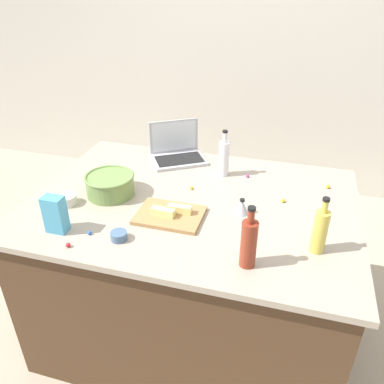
# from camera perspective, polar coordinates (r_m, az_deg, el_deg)

# --- Properties ---
(ground_plane) EXTENTS (12.00, 12.00, 0.00)m
(ground_plane) POSITION_cam_1_polar(r_m,az_deg,el_deg) (2.52, -0.00, -19.06)
(ground_plane) COLOR #B7A88E
(wall_back) EXTENTS (8.00, 0.10, 2.60)m
(wall_back) POSITION_cam_1_polar(r_m,az_deg,el_deg) (3.68, 9.22, 20.21)
(wall_back) COLOR beige
(wall_back) RESTS_ON ground
(island_counter) EXTENTS (1.60, 1.15, 0.90)m
(island_counter) POSITION_cam_1_polar(r_m,az_deg,el_deg) (2.20, -0.00, -11.33)
(island_counter) COLOR #4C331E
(island_counter) RESTS_ON ground
(laptop) EXTENTS (0.38, 0.36, 0.22)m
(laptop) POSITION_cam_1_polar(r_m,az_deg,el_deg) (2.35, -2.18, 5.93)
(laptop) COLOR #B7B7BC
(laptop) RESTS_ON island_counter
(mixing_bowl_large) EXTENTS (0.25, 0.25, 0.11)m
(mixing_bowl_large) POSITION_cam_1_polar(r_m,az_deg,el_deg) (2.00, -11.93, 1.11)
(mixing_bowl_large) COLOR #72934C
(mixing_bowl_large) RESTS_ON island_counter
(bottle_soy) EXTENTS (0.06, 0.06, 0.26)m
(bottle_soy) POSITION_cam_1_polar(r_m,az_deg,el_deg) (1.49, 8.33, -7.35)
(bottle_soy) COLOR maroon
(bottle_soy) RESTS_ON island_counter
(bottle_oil) EXTENTS (0.06, 0.06, 0.25)m
(bottle_oil) POSITION_cam_1_polar(r_m,az_deg,el_deg) (1.63, 18.29, -5.36)
(bottle_oil) COLOR #DBC64C
(bottle_oil) RESTS_ON island_counter
(bottle_vinegar) EXTENTS (0.06, 0.06, 0.26)m
(bottle_vinegar) POSITION_cam_1_polar(r_m,az_deg,el_deg) (2.14, 4.72, 5.07)
(bottle_vinegar) COLOR white
(bottle_vinegar) RESTS_ON island_counter
(cutting_board) EXTENTS (0.30, 0.22, 0.02)m
(cutting_board) POSITION_cam_1_polar(r_m,az_deg,el_deg) (1.81, -3.28, -3.42)
(cutting_board) COLOR #AD7F4C
(cutting_board) RESTS_ON island_counter
(butter_stick_left) EXTENTS (0.11, 0.04, 0.04)m
(butter_stick_left) POSITION_cam_1_polar(r_m,az_deg,el_deg) (1.78, -4.28, -2.95)
(butter_stick_left) COLOR #F4E58C
(butter_stick_left) RESTS_ON cutting_board
(butter_stick_right) EXTENTS (0.11, 0.04, 0.04)m
(butter_stick_right) POSITION_cam_1_polar(r_m,az_deg,el_deg) (1.80, -1.81, -2.53)
(butter_stick_right) COLOR #F4E58C
(butter_stick_right) RESTS_ON cutting_board
(ramekin_small) EXTENTS (0.07, 0.07, 0.04)m
(ramekin_small) POSITION_cam_1_polar(r_m,az_deg,el_deg) (1.69, -10.67, -6.33)
(ramekin_small) COLOR slate
(ramekin_small) RESTS_ON island_counter
(ramekin_medium) EXTENTS (0.10, 0.10, 0.05)m
(ramekin_medium) POSITION_cam_1_polar(r_m,az_deg,el_deg) (1.99, -17.89, -1.08)
(ramekin_medium) COLOR beige
(ramekin_medium) RESTS_ON island_counter
(kitchen_timer) EXTENTS (0.07, 0.07, 0.08)m
(kitchen_timer) POSITION_cam_1_polar(r_m,az_deg,el_deg) (1.83, 7.32, -2.16)
(kitchen_timer) COLOR #B2B2B7
(kitchen_timer) RESTS_ON island_counter
(candy_bag) EXTENTS (0.09, 0.06, 0.17)m
(candy_bag) POSITION_cam_1_polar(r_m,az_deg,el_deg) (1.77, -19.44, -3.10)
(candy_bag) COLOR #4CA5CC
(candy_bag) RESTS_ON island_counter
(candy_0) EXTENTS (0.02, 0.02, 0.02)m
(candy_0) POSITION_cam_1_polar(r_m,az_deg,el_deg) (1.97, 13.24, -1.23)
(candy_0) COLOR yellow
(candy_0) RESTS_ON island_counter
(candy_1) EXTENTS (0.02, 0.02, 0.02)m
(candy_1) POSITION_cam_1_polar(r_m,az_deg,el_deg) (1.75, -14.80, -5.81)
(candy_1) COLOR blue
(candy_1) RESTS_ON island_counter
(candy_3) EXTENTS (0.02, 0.02, 0.02)m
(candy_3) POSITION_cam_1_polar(r_m,az_deg,el_deg) (1.70, -17.73, -7.42)
(candy_3) COLOR red
(candy_3) RESTS_ON island_counter
(candy_4) EXTENTS (0.02, 0.02, 0.02)m
(candy_4) POSITION_cam_1_polar(r_m,az_deg,el_deg) (2.03, -0.04, 0.61)
(candy_4) COLOR yellow
(candy_4) RESTS_ON island_counter
(candy_5) EXTENTS (0.02, 0.02, 0.02)m
(candy_5) POSITION_cam_1_polar(r_m,az_deg,el_deg) (1.96, -20.52, -2.63)
(candy_5) COLOR #CC3399
(candy_5) RESTS_ON island_counter
(candy_6) EXTENTS (0.02, 0.02, 0.02)m
(candy_6) POSITION_cam_1_polar(r_m,az_deg,el_deg) (2.17, 8.14, 2.36)
(candy_6) COLOR #CC3399
(candy_6) RESTS_ON island_counter
(candy_7) EXTENTS (0.02, 0.02, 0.02)m
(candy_7) POSITION_cam_1_polar(r_m,az_deg,el_deg) (2.16, 19.35, 0.76)
(candy_7) COLOR yellow
(candy_7) RESTS_ON island_counter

